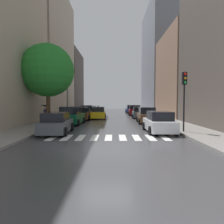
{
  "coord_description": "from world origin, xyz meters",
  "views": [
    {
      "loc": [
        0.31,
        -9.84,
        2.31
      ],
      "look_at": [
        0.09,
        20.12,
        0.79
      ],
      "focal_mm": 32.34,
      "sensor_mm": 36.0,
      "label": 1
    }
  ],
  "objects": [
    {
      "name": "parked_car_right_fifth",
      "position": [
        3.92,
        31.39,
        0.78
      ],
      "size": [
        2.18,
        4.79,
        1.67
      ],
      "rotation": [
        0.0,
        0.0,
        1.58
      ],
      "color": "navy",
      "rests_on": "ground"
    },
    {
      "name": "sidewalk_left",
      "position": [
        -6.5,
        24.0,
        0.07
      ],
      "size": [
        3.0,
        72.0,
        0.15
      ],
      "primitive_type": "cube",
      "color": "gray",
      "rests_on": "ground"
    },
    {
      "name": "building_right_far",
      "position": [
        11.0,
        37.17,
        11.9
      ],
      "size": [
        6.0,
        17.66,
        23.8
      ],
      "primitive_type": "cube",
      "color": "slate",
      "rests_on": "ground"
    },
    {
      "name": "parked_car_left_fifth",
      "position": [
        -3.73,
        27.91,
        0.74
      ],
      "size": [
        2.08,
        4.72,
        1.56
      ],
      "rotation": [
        0.0,
        0.0,
        1.56
      ],
      "color": "#474C51",
      "rests_on": "ground"
    },
    {
      "name": "parked_car_right_fourth",
      "position": [
        3.96,
        24.78,
        0.81
      ],
      "size": [
        2.29,
        4.17,
        1.74
      ],
      "rotation": [
        0.0,
        0.0,
        1.52
      ],
      "color": "maroon",
      "rests_on": "ground"
    },
    {
      "name": "parked_car_right_second",
      "position": [
        3.92,
        12.05,
        0.8
      ],
      "size": [
        2.1,
        4.25,
        1.72
      ],
      "rotation": [
        0.0,
        0.0,
        1.54
      ],
      "color": "brown",
      "rests_on": "ground"
    },
    {
      "name": "traffic_light_right_corner",
      "position": [
        5.45,
        4.86,
        3.29
      ],
      "size": [
        0.3,
        0.42,
        4.3
      ],
      "color": "black",
      "rests_on": "sidewalk_right"
    },
    {
      "name": "building_left_mid",
      "position": [
        -11.0,
        24.9,
        10.61
      ],
      "size": [
        6.0,
        16.33,
        21.23
      ],
      "primitive_type": "cube",
      "color": "#B2A38C",
      "rests_on": "ground"
    },
    {
      "name": "crosswalk_stripes",
      "position": [
        -0.0,
        3.04,
        0.01
      ],
      "size": [
        7.65,
        2.2,
        0.01
      ],
      "color": "silver",
      "rests_on": "ground"
    },
    {
      "name": "parked_car_right_nearest",
      "position": [
        3.75,
        5.29,
        0.75
      ],
      "size": [
        2.02,
        4.2,
        1.59
      ],
      "rotation": [
        0.0,
        0.0,
        1.58
      ],
      "color": "silver",
      "rests_on": "ground"
    },
    {
      "name": "parked_car_left_nearest",
      "position": [
        -3.83,
        4.67,
        0.73
      ],
      "size": [
        2.14,
        4.19,
        1.55
      ],
      "rotation": [
        0.0,
        0.0,
        1.62
      ],
      "color": "#474C51",
      "rests_on": "ground"
    },
    {
      "name": "ground_plane",
      "position": [
        0.0,
        24.0,
        -0.02
      ],
      "size": [
        28.0,
        72.0,
        0.04
      ],
      "primitive_type": "cube",
      "color": "#3C3C3F"
    },
    {
      "name": "building_left_far",
      "position": [
        -11.0,
        40.19,
        7.23
      ],
      "size": [
        6.0,
        12.88,
        14.45
      ],
      "primitive_type": "cube",
      "color": "#564C47",
      "rests_on": "ground"
    },
    {
      "name": "lamp_post_left",
      "position": [
        -5.55,
        15.76,
        4.56
      ],
      "size": [
        0.6,
        0.28,
        7.73
      ],
      "color": "#595B60",
      "rests_on": "sidewalk_left"
    },
    {
      "name": "taxi_midroad",
      "position": [
        -1.76,
        17.8,
        0.76
      ],
      "size": [
        2.19,
        4.63,
        1.81
      ],
      "rotation": [
        0.0,
        0.0,
        1.6
      ],
      "color": "yellow",
      "rests_on": "ground"
    },
    {
      "name": "sidewalk_right",
      "position": [
        6.5,
        24.0,
        0.07
      ],
      "size": [
        3.0,
        72.0,
        0.15
      ],
      "primitive_type": "cube",
      "color": "gray",
      "rests_on": "ground"
    },
    {
      "name": "street_tree_left",
      "position": [
        -6.23,
        10.31,
        5.42
      ],
      "size": [
        5.23,
        5.23,
        7.89
      ],
      "color": "#513823",
      "rests_on": "sidewalk_left"
    },
    {
      "name": "parked_car_left_third",
      "position": [
        -3.71,
        16.16,
        0.77
      ],
      "size": [
        2.17,
        4.53,
        1.64
      ],
      "rotation": [
        0.0,
        0.0,
        1.56
      ],
      "color": "brown",
      "rests_on": "ground"
    },
    {
      "name": "parked_car_left_fourth",
      "position": [
        -3.85,
        21.74,
        0.82
      ],
      "size": [
        2.28,
        4.14,
        1.77
      ],
      "rotation": [
        0.0,
        0.0,
        1.61
      ],
      "color": "brown",
      "rests_on": "ground"
    },
    {
      "name": "pedestrian_foreground",
      "position": [
        -6.81,
        11.11,
        1.51
      ],
      "size": [
        1.04,
        1.04,
        1.83
      ],
      "rotation": [
        0.0,
        0.0,
        0.06
      ],
      "color": "gray",
      "rests_on": "sidewalk_left"
    },
    {
      "name": "parked_car_right_third",
      "position": [
        3.93,
        18.76,
        0.75
      ],
      "size": [
        2.11,
        4.14,
        1.59
      ],
      "rotation": [
        0.0,
        0.0,
        1.53
      ],
      "color": "#474C51",
      "rests_on": "ground"
    },
    {
      "name": "parked_car_left_second",
      "position": [
        -3.96,
        10.55,
        0.84
      ],
      "size": [
        2.32,
        4.24,
        1.82
      ],
      "rotation": [
        0.0,
        0.0,
        1.52
      ],
      "color": "#0C4C2D",
      "rests_on": "ground"
    },
    {
      "name": "building_right_mid",
      "position": [
        11.0,
        21.07,
        6.32
      ],
      "size": [
        6.0,
        12.59,
        12.65
      ],
      "primitive_type": "cube",
      "color": "#8C6B56",
      "rests_on": "ground"
    }
  ]
}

